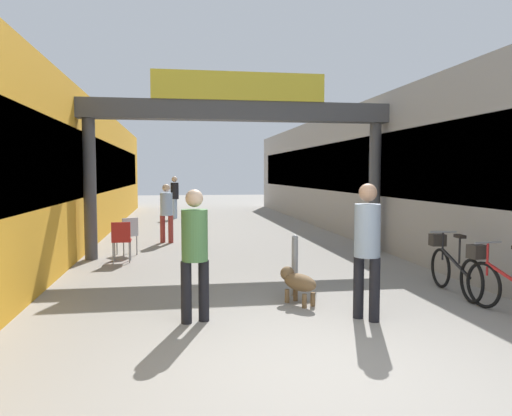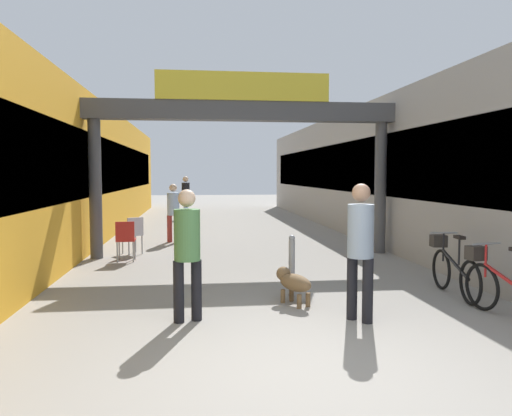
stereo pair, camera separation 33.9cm
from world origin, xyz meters
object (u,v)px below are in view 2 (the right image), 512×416
at_px(bicycle_black_second, 452,268).
at_px(cafe_chair_aluminium_farther, 134,232).
at_px(dog_on_leash, 293,282).
at_px(bicycle_red_nearest, 503,286).
at_px(bollard_post_metal, 292,265).
at_px(pedestrian_with_dog, 360,242).
at_px(pedestrian_carrying_crate, 173,209).
at_px(pedestrian_elderly_walking, 186,194).
at_px(pedestrian_companion, 187,246).
at_px(cafe_chair_red_nearer, 126,237).

bearing_deg(bicycle_black_second, cafe_chair_aluminium_farther, 139.63).
height_order(dog_on_leash, bicycle_red_nearest, bicycle_red_nearest).
relative_size(bollard_post_metal, cafe_chair_aluminium_farther, 1.09).
height_order(pedestrian_with_dog, pedestrian_carrying_crate, pedestrian_with_dog).
xyz_separation_m(pedestrian_elderly_walking, cafe_chair_aluminium_farther, (-1.06, -9.46, -0.50)).
relative_size(bicycle_red_nearest, bicycle_black_second, 0.99).
xyz_separation_m(pedestrian_with_dog, pedestrian_companion, (-2.24, 0.26, -0.05)).
bearing_deg(pedestrian_companion, bicycle_red_nearest, -4.88).
bearing_deg(bollard_post_metal, pedestrian_companion, -144.11).
relative_size(pedestrian_with_dog, bollard_post_metal, 1.86).
distance_m(pedestrian_carrying_crate, bollard_post_metal, 6.81).
xyz_separation_m(bicycle_black_second, cafe_chair_aluminium_farther, (-5.51, 4.69, 0.10)).
relative_size(pedestrian_carrying_crate, bollard_post_metal, 1.69).
distance_m(pedestrian_elderly_walking, bicycle_red_nearest, 16.08).
distance_m(pedestrian_with_dog, cafe_chair_aluminium_farther, 6.90).
relative_size(pedestrian_elderly_walking, bollard_post_metal, 1.86).
relative_size(pedestrian_with_dog, dog_on_leash, 2.44).
bearing_deg(bicycle_red_nearest, cafe_chair_aluminium_farther, 132.91).
bearing_deg(pedestrian_elderly_walking, bicycle_black_second, -72.51).
relative_size(dog_on_leash, bicycle_red_nearest, 0.44).
xyz_separation_m(pedestrian_with_dog, cafe_chair_aluminium_farther, (-3.60, 5.87, -0.50)).
bearing_deg(dog_on_leash, pedestrian_with_dog, -53.45).
relative_size(pedestrian_carrying_crate, cafe_chair_red_nearer, 1.84).
bearing_deg(pedestrian_elderly_walking, pedestrian_carrying_crate, -91.55).
xyz_separation_m(pedestrian_companion, pedestrian_carrying_crate, (-0.51, 7.62, -0.06)).
height_order(bollard_post_metal, cafe_chair_aluminium_farther, bollard_post_metal).
height_order(bicycle_black_second, cafe_chair_aluminium_farther, bicycle_black_second).
xyz_separation_m(dog_on_leash, cafe_chair_red_nearer, (-2.95, 3.93, 0.21)).
xyz_separation_m(pedestrian_with_dog, bicycle_black_second, (1.91, 1.18, -0.60)).
bearing_deg(pedestrian_with_dog, bicycle_red_nearest, -2.98).
xyz_separation_m(pedestrian_carrying_crate, pedestrian_elderly_walking, (0.20, 7.45, 0.11)).
height_order(bicycle_red_nearest, cafe_chair_aluminium_farther, bicycle_red_nearest).
bearing_deg(pedestrian_carrying_crate, bicycle_black_second, -55.17).
bearing_deg(cafe_chair_red_nearer, cafe_chair_aluminium_farther, 87.00).
bearing_deg(bicycle_red_nearest, bicycle_black_second, 91.48).
distance_m(pedestrian_companion, dog_on_leash, 1.81).
bearing_deg(pedestrian_companion, pedestrian_with_dog, -6.52).
bearing_deg(bicycle_black_second, dog_on_leash, -174.92).
xyz_separation_m(dog_on_leash, bollard_post_metal, (0.07, 0.47, 0.17)).
relative_size(pedestrian_elderly_walking, cafe_chair_aluminium_farther, 2.03).
distance_m(pedestrian_with_dog, pedestrian_companion, 2.25).
xyz_separation_m(pedestrian_elderly_walking, bollard_post_metal, (1.92, -13.91, -0.55)).
xyz_separation_m(bicycle_red_nearest, cafe_chair_red_nearer, (-5.60, 4.98, 0.10)).
xyz_separation_m(bollard_post_metal, cafe_chair_red_nearer, (-3.02, 3.46, 0.05)).
distance_m(pedestrian_elderly_walking, bicycle_black_second, 14.85).
bearing_deg(pedestrian_companion, pedestrian_elderly_walking, 91.17).
distance_m(pedestrian_carrying_crate, bicycle_red_nearest, 9.27).
relative_size(pedestrian_companion, bollard_post_metal, 1.78).
bearing_deg(cafe_chair_red_nearer, pedestrian_carrying_crate, 73.17).
distance_m(pedestrian_with_dog, bicycle_red_nearest, 2.04).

